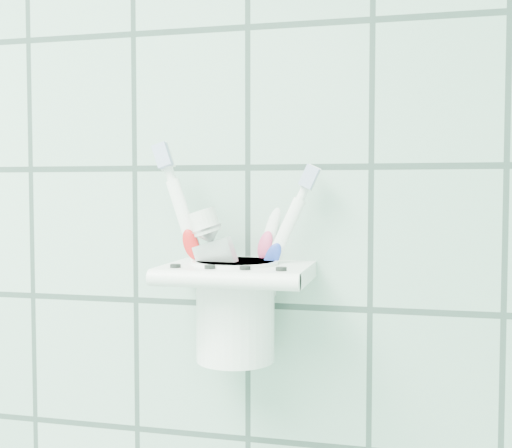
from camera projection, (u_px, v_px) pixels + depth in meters
holder_bracket at (238, 274)px, 0.62m from camera, size 0.14×0.11×0.04m
cup at (235, 306)px, 0.63m from camera, size 0.08×0.08×0.10m
toothbrush_pink at (226, 241)px, 0.62m from camera, size 0.07×0.03×0.22m
toothbrush_blue at (238, 244)px, 0.64m from camera, size 0.05×0.05×0.21m
toothbrush_orange at (231, 249)px, 0.64m from camera, size 0.08×0.02×0.20m
toothpaste_tube at (246, 267)px, 0.62m from camera, size 0.07×0.03×0.16m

